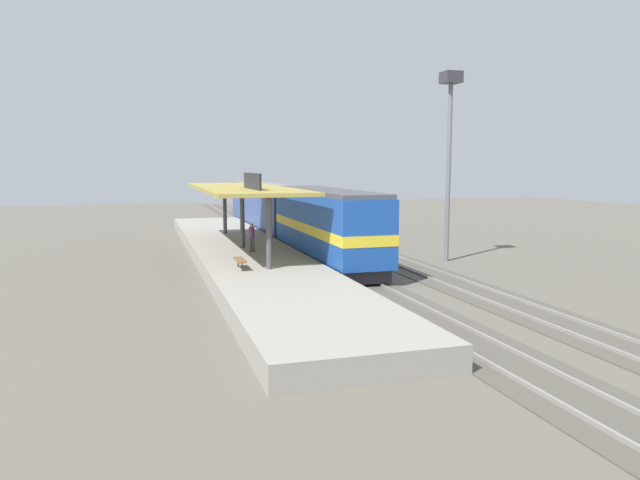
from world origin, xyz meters
TOP-DOWN VIEW (x-y plane):
  - ground_plane at (2.00, 0.00)m, footprint 120.00×120.00m
  - track_near at (0.00, 0.00)m, footprint 3.20×110.00m
  - track_far at (4.60, 0.00)m, footprint 3.20×110.00m
  - platform at (-4.60, 0.00)m, footprint 6.00×44.00m
  - station_canopy at (-4.60, -0.09)m, footprint 5.20×18.00m
  - platform_bench at (-6.00, -7.62)m, footprint 0.44×1.70m
  - locomotive at (0.00, -2.90)m, footprint 2.93×14.43m
  - passenger_carriage_single at (0.00, 15.10)m, footprint 2.90×20.00m
  - light_mast at (7.80, -3.43)m, footprint 1.10×1.10m
  - person_waiting at (-4.39, -2.02)m, footprint 0.34×0.34m

SIDE VIEW (x-z plane):
  - ground_plane at x=2.00m, z-range 0.00..0.00m
  - track_near at x=0.00m, z-range -0.05..0.11m
  - track_far at x=4.60m, z-range -0.05..0.11m
  - platform at x=-4.60m, z-range 0.00..0.90m
  - platform_bench at x=-6.00m, z-range 1.09..1.59m
  - person_waiting at x=-4.39m, z-range 1.00..2.71m
  - passenger_carriage_single at x=0.00m, z-range 0.19..4.43m
  - locomotive at x=0.00m, z-range 0.19..4.63m
  - station_canopy at x=-4.60m, z-range 2.18..6.88m
  - light_mast at x=7.80m, z-range 2.55..14.25m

